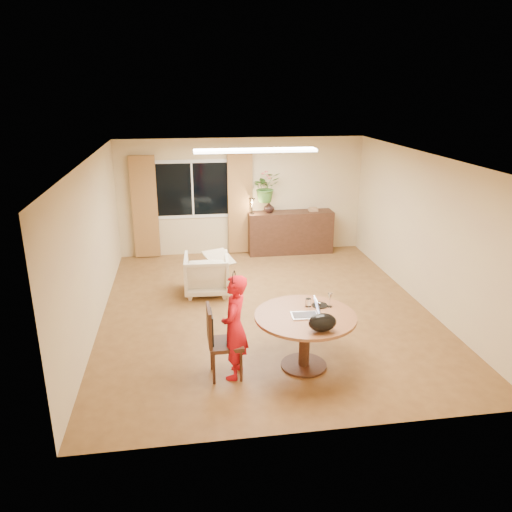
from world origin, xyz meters
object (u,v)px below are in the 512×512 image
at_px(dining_chair, 226,342).
at_px(armchair, 207,274).
at_px(dining_table, 305,326).
at_px(child, 235,327).
at_px(sideboard, 290,232).

distance_m(dining_chair, armchair, 2.86).
relative_size(dining_table, child, 0.96).
bearing_deg(child, armchair, -157.05).
distance_m(dining_chair, sideboard, 5.34).
height_order(dining_chair, child, child).
bearing_deg(dining_table, dining_chair, -176.48).
xyz_separation_m(dining_chair, child, (0.12, -0.01, 0.21)).
xyz_separation_m(dining_chair, armchair, (-0.09, 2.85, -0.13)).
height_order(dining_chair, sideboard, dining_chair).
distance_m(child, armchair, 2.89).
height_order(dining_table, armchair, dining_table).
distance_m(dining_table, armchair, 3.03).
height_order(dining_table, child, child).
bearing_deg(child, dining_chair, -78.03).
height_order(child, sideboard, child).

